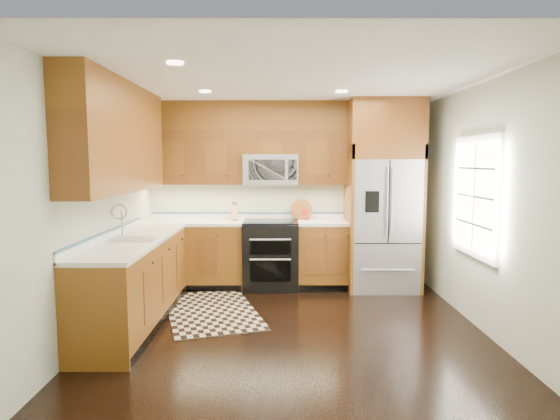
{
  "coord_description": "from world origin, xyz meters",
  "views": [
    {
      "loc": [
        -0.13,
        -4.8,
        1.78
      ],
      "look_at": [
        -0.12,
        0.6,
        1.21
      ],
      "focal_mm": 30.0,
      "sensor_mm": 36.0,
      "label": 1
    }
  ],
  "objects_px": {
    "range": "(271,255)",
    "rug": "(211,311)",
    "refrigerator": "(383,196)",
    "knife_block": "(235,213)",
    "utensil_crock": "(305,212)"
  },
  "relations": [
    {
      "from": "range",
      "to": "rug",
      "type": "distance_m",
      "value": 1.34
    },
    {
      "from": "refrigerator",
      "to": "rug",
      "type": "distance_m",
      "value": 2.78
    },
    {
      "from": "knife_block",
      "to": "utensil_crock",
      "type": "bearing_deg",
      "value": 3.34
    },
    {
      "from": "range",
      "to": "utensil_crock",
      "type": "relative_size",
      "value": 3.03
    },
    {
      "from": "range",
      "to": "refrigerator",
      "type": "xyz_separation_m",
      "value": [
        1.55,
        -0.04,
        0.83
      ]
    },
    {
      "from": "refrigerator",
      "to": "knife_block",
      "type": "bearing_deg",
      "value": 174.77
    },
    {
      "from": "range",
      "to": "knife_block",
      "type": "bearing_deg",
      "value": 163.66
    },
    {
      "from": "range",
      "to": "refrigerator",
      "type": "bearing_deg",
      "value": -1.4
    },
    {
      "from": "range",
      "to": "knife_block",
      "type": "height_order",
      "value": "knife_block"
    },
    {
      "from": "refrigerator",
      "to": "knife_block",
      "type": "xyz_separation_m",
      "value": [
        -2.07,
        0.19,
        -0.26
      ]
    },
    {
      "from": "rug",
      "to": "range",
      "type": "bearing_deg",
      "value": 39.6
    },
    {
      "from": "range",
      "to": "knife_block",
      "type": "relative_size",
      "value": 3.59
    },
    {
      "from": "refrigerator",
      "to": "utensil_crock",
      "type": "xyz_separation_m",
      "value": [
        -1.05,
        0.25,
        -0.26
      ]
    },
    {
      "from": "refrigerator",
      "to": "rug",
      "type": "height_order",
      "value": "refrigerator"
    },
    {
      "from": "refrigerator",
      "to": "rug",
      "type": "relative_size",
      "value": 1.57
    }
  ]
}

